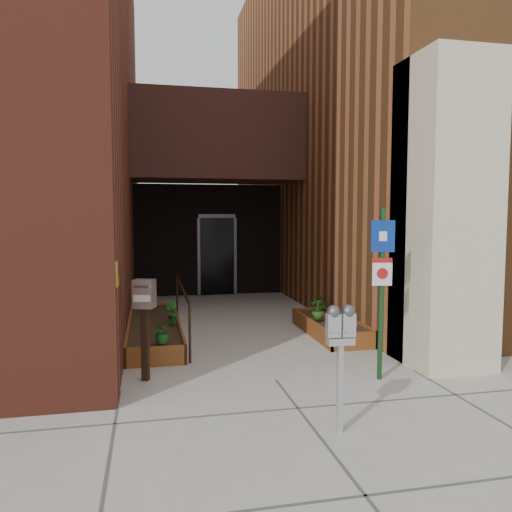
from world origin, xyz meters
TOP-DOWN VIEW (x-y plane):
  - ground at (0.00, 0.00)m, footprint 80.00×80.00m
  - architecture at (-0.18, 6.89)m, footprint 20.00×14.60m
  - planter_left at (-1.55, 2.70)m, footprint 0.90×3.60m
  - planter_right at (1.60, 2.20)m, footprint 0.80×2.20m
  - handrail at (-1.05, 2.65)m, footprint 0.04×3.34m
  - parking_meter at (0.23, -1.68)m, footprint 0.29×0.14m
  - sign_post at (1.36, -0.27)m, footprint 0.31×0.10m
  - payment_dropbox at (-1.69, 0.35)m, footprint 0.32×0.28m
  - shrub_left_a at (-1.45, 1.10)m, footprint 0.45×0.45m
  - shrub_left_b at (-1.25, 2.43)m, footprint 0.30×0.30m
  - shrub_left_c at (-1.71, 3.67)m, footprint 0.23×0.23m
  - shrub_left_d at (-1.77, 4.02)m, footprint 0.26×0.26m
  - shrub_right_a at (1.35, 2.17)m, footprint 0.22×0.22m
  - shrub_right_b at (1.35, 2.37)m, footprint 0.18×0.18m
  - shrub_right_c at (1.75, 3.10)m, footprint 0.37×0.37m

SIDE VIEW (x-z plane):
  - ground at x=0.00m, z-range 0.00..0.00m
  - planter_left at x=-1.55m, z-range -0.02..0.28m
  - planter_right at x=1.60m, z-range -0.02..0.28m
  - shrub_right_c at x=1.75m, z-range 0.30..0.60m
  - shrub_right_b at x=1.35m, z-range 0.30..0.63m
  - shrub_left_d at x=-1.77m, z-range 0.30..0.65m
  - shrub_left_c at x=-1.71m, z-range 0.30..0.65m
  - shrub_left_a at x=-1.45m, z-range 0.30..0.66m
  - shrub_right_a at x=1.35m, z-range 0.30..0.67m
  - shrub_left_b at x=-1.25m, z-range 0.30..0.69m
  - handrail at x=-1.05m, z-range 0.30..1.20m
  - payment_dropbox at x=-1.69m, z-range 0.30..1.64m
  - parking_meter at x=0.23m, z-range 0.36..1.66m
  - sign_post at x=1.36m, z-range 0.26..2.53m
  - architecture at x=-0.18m, z-range -0.02..9.98m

